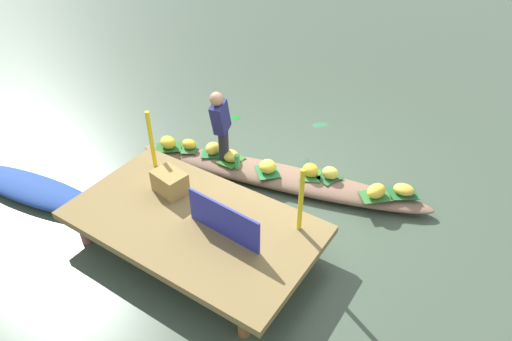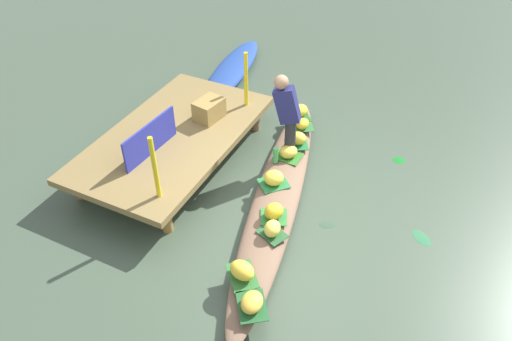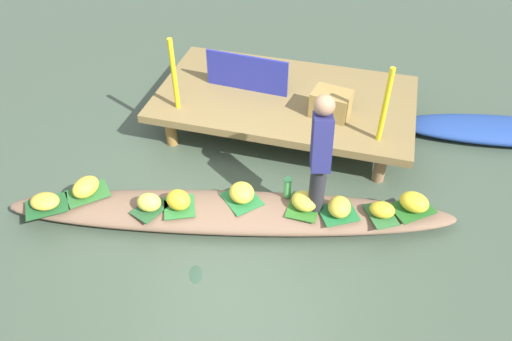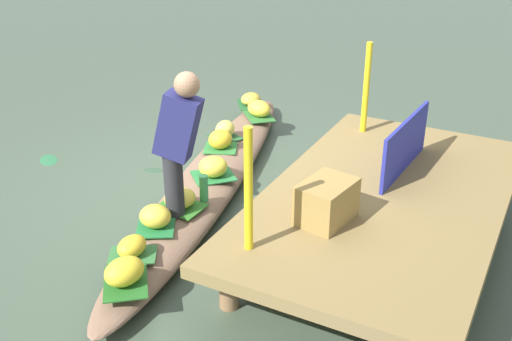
{
  "view_description": "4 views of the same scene",
  "coord_description": "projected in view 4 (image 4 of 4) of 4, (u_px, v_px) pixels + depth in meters",
  "views": [
    {
      "loc": [
        -2.85,
        4.93,
        4.45
      ],
      "look_at": [
        0.18,
        0.3,
        0.34
      ],
      "focal_mm": 32.28,
      "sensor_mm": 36.0,
      "label": 1
    },
    {
      "loc": [
        -4.63,
        -1.96,
        4.7
      ],
      "look_at": [
        0.06,
        0.36,
        0.4
      ],
      "focal_mm": 34.87,
      "sensor_mm": 36.0,
      "label": 2
    },
    {
      "loc": [
        1.19,
        -3.34,
        3.84
      ],
      "look_at": [
        0.21,
        0.26,
        0.53
      ],
      "focal_mm": 34.2,
      "sensor_mm": 36.0,
      "label": 3
    },
    {
      "loc": [
        4.52,
        2.89,
        2.82
      ],
      "look_at": [
        0.17,
        0.6,
        0.43
      ],
      "focal_mm": 43.2,
      "sensor_mm": 36.0,
      "label": 4
    }
  ],
  "objects": [
    {
      "name": "leaf_mat_3",
      "position": [
        221.0,
        148.0,
        6.4
      ],
      "size": [
        0.42,
        0.43,
        0.01
      ],
      "primitive_type": "cube",
      "rotation": [
        0.0,
        0.0,
        0.42
      ],
      "color": "#2E7634",
      "rests_on": "vendor_boat"
    },
    {
      "name": "banana_bunch_0",
      "position": [
        259.0,
        108.0,
        7.19
      ],
      "size": [
        0.3,
        0.36,
        0.19
      ],
      "primitive_type": "ellipsoid",
      "rotation": [
        0.0,
        0.0,
        1.29
      ],
      "color": "yellow",
      "rests_on": "vendor_boat"
    },
    {
      "name": "leaf_mat_0",
      "position": [
        259.0,
        116.0,
        7.24
      ],
      "size": [
        0.51,
        0.51,
        0.01
      ],
      "primitive_type": "cube",
      "rotation": [
        0.0,
        0.0,
        0.75
      ],
      "color": "#2E6B2E",
      "rests_on": "vendor_boat"
    },
    {
      "name": "drifting_plant_2",
      "position": [
        49.0,
        160.0,
        6.68
      ],
      "size": [
        0.34,
        0.36,
        0.01
      ],
      "primitive_type": "ellipsoid",
      "rotation": [
        0.0,
        0.0,
        0.9
      ],
      "color": "#2B6A40",
      "rests_on": "ground"
    },
    {
      "name": "leaf_mat_4",
      "position": [
        156.0,
        226.0,
        4.99
      ],
      "size": [
        0.46,
        0.44,
        0.01
      ],
      "primitive_type": "cube",
      "rotation": [
        0.0,
        0.0,
        0.53
      ],
      "color": "#1F6C35",
      "rests_on": "vendor_boat"
    },
    {
      "name": "leaf_mat_5",
      "position": [
        251.0,
        104.0,
        7.6
      ],
      "size": [
        0.51,
        0.49,
        0.01
      ],
      "primitive_type": "cube",
      "rotation": [
        0.0,
        0.0,
        0.62
      ],
      "color": "#205729",
      "rests_on": "vendor_boat"
    },
    {
      "name": "banana_bunch_1",
      "position": [
        124.0,
        271.0,
        4.26
      ],
      "size": [
        0.35,
        0.3,
        0.19
      ],
      "primitive_type": "ellipsoid",
      "rotation": [
        0.0,
        0.0,
        2.88
      ],
      "color": "yellow",
      "rests_on": "vendor_boat"
    },
    {
      "name": "banana_bunch_5",
      "position": [
        251.0,
        99.0,
        7.57
      ],
      "size": [
        0.33,
        0.28,
        0.14
      ],
      "primitive_type": "ellipsoid",
      "rotation": [
        0.0,
        0.0,
        3.31
      ],
      "color": "gold",
      "rests_on": "vendor_boat"
    },
    {
      "name": "vendor_boat",
      "position": [
        210.0,
        180.0,
        5.99
      ],
      "size": [
        4.74,
        1.65,
        0.23
      ],
      "primitive_type": "ellipsoid",
      "rotation": [
        0.0,
        0.0,
        0.22
      ],
      "color": "#7C5E48",
      "rests_on": "ground"
    },
    {
      "name": "leaf_mat_6",
      "position": [
        133.0,
        255.0,
        4.62
      ],
      "size": [
        0.39,
        0.43,
        0.01
      ],
      "primitive_type": "cube",
      "rotation": [
        0.0,
        0.0,
        2.1
      ],
      "color": "#2F6733",
      "rests_on": "vendor_boat"
    },
    {
      "name": "banana_bunch_2",
      "position": [
        180.0,
        198.0,
        5.24
      ],
      "size": [
        0.36,
        0.35,
        0.17
      ],
      "primitive_type": "ellipsoid",
      "rotation": [
        0.0,
        0.0,
        2.58
      ],
      "color": "gold",
      "rests_on": "vendor_boat"
    },
    {
      "name": "leaf_mat_7",
      "position": [
        225.0,
        137.0,
        6.66
      ],
      "size": [
        0.37,
        0.42,
        0.01
      ],
      "primitive_type": "cube",
      "rotation": [
        0.0,
        0.0,
        1.19
      ],
      "color": "#27562D",
      "rests_on": "vendor_boat"
    },
    {
      "name": "leaf_mat_8",
      "position": [
        213.0,
        176.0,
        5.82
      ],
      "size": [
        0.5,
        0.5,
        0.01
      ],
      "primitive_type": "cube",
      "rotation": [
        0.0,
        0.0,
        2.38
      ],
      "color": "#267338",
      "rests_on": "vendor_boat"
    },
    {
      "name": "banana_bunch_6",
      "position": [
        132.0,
        246.0,
        4.59
      ],
      "size": [
        0.26,
        0.2,
        0.15
      ],
      "primitive_type": "ellipsoid",
      "rotation": [
        0.0,
        0.0,
        0.02
      ],
      "color": "gold",
      "rests_on": "vendor_boat"
    },
    {
      "name": "produce_crate",
      "position": [
        326.0,
        202.0,
        4.51
      ],
      "size": [
        0.49,
        0.39,
        0.31
      ],
      "primitive_type": "cube",
      "rotation": [
        0.0,
        0.0,
        -0.16
      ],
      "color": "olive",
      "rests_on": "dock_platform"
    },
    {
      "name": "leaf_mat_2",
      "position": [
        181.0,
        207.0,
        5.28
      ],
      "size": [
        0.32,
        0.39,
        0.01
      ],
      "primitive_type": "cube",
      "rotation": [
        0.0,
        0.0,
        1.55
      ],
      "color": "#2F6F24",
      "rests_on": "vendor_boat"
    },
    {
      "name": "banana_bunch_8",
      "position": [
        213.0,
        167.0,
        5.77
      ],
      "size": [
        0.37,
        0.37,
        0.19
      ],
      "primitive_type": "ellipsoid",
      "rotation": [
        0.0,
        0.0,
        5.47
      ],
      "color": "yellow",
      "rests_on": "vendor_boat"
    },
    {
      "name": "vendor_person",
      "position": [
        178.0,
        138.0,
        4.85
      ],
      "size": [
        0.27,
        0.43,
        1.25
      ],
      "color": "#28282D",
      "rests_on": "vendor_boat"
    },
    {
      "name": "banana_bunch_4",
      "position": [
        155.0,
        216.0,
        4.95
      ],
      "size": [
        0.27,
        0.3,
        0.19
      ],
      "primitive_type": "ellipsoid",
      "rotation": [
        0.0,
        0.0,
        4.89
      ],
      "color": "yellow",
      "rests_on": "vendor_boat"
    },
    {
      "name": "drifting_plant_0",
      "position": [
        153.0,
        170.0,
        6.45
      ],
      "size": [
        0.2,
        0.25,
        0.01
      ],
      "primitive_type": "ellipsoid",
      "rotation": [
        0.0,
        0.0,
        1.96
      ],
      "color": "#304C38",
      "rests_on": "ground"
    },
    {
      "name": "banana_bunch_7",
      "position": [
        225.0,
        129.0,
        6.62
      ],
      "size": [
        0.27,
        0.22,
        0.19
      ],
      "primitive_type": "ellipsoid",
      "rotation": [
        0.0,
        0.0,
        0.11
      ],
      "color": "#F2DD51",
      "rests_on": "vendor_boat"
    },
    {
      "name": "railing_post_east",
      "position": [
        248.0,
        190.0,
        4.04
      ],
      "size": [
        0.06,
        0.06,
        0.9
      ],
      "primitive_type": "cylinder",
      "color": "yellow",
      "rests_on": "dock_platform"
    },
    {
      "name": "water_bottle",
      "position": [
        204.0,
        188.0,
        5.34
      ],
      "size": [
        0.08,
        0.08,
        0.24
      ],
      "primitive_type": "cylinder",
      "color": "#45AC5A",
      "rests_on": "vendor_boat"
    },
    {
      "name": "leaf_mat_1",
      "position": [
        126.0,
        283.0,
        4.31
      ],
      "size": [
        0.51,
        0.49,
        0.01
      ],
      "primitive_type": "cube",
      "rotation": [
        0.0,
        0.0,
        0.67
      ],
      "color": "#235F21",
      "rests_on": "vendor_boat"
    },
    {
      "name": "railing_post_west",
      "position": [
        366.0,
        88.0,
        5.95
      ],
      "size": [
        0.06,
        0.06,
        0.9
      ],
      "primitive_type": "cylinder",
      "color": "yellow",
      "rests_on": "dock_platform"
    },
    {
      "name": "banana_bunch_3",
      "position": [
        220.0,
        139.0,
        6.36
      ],
      "size": [
        0.32,
        0.3,
        0.2
      ],
      "primitive_type": "ellipsoid",
      "rotation": [
        0.0,
        0.0,
        1.19
      ],
      "color": "yellow",
      "rests_on": "vendor_boat"
    },
    {
      "name": "canal_water",
      "position": [
        210.0,
        191.0,
        6.04
      ],
      "size": [
        40.0,
        40.0,
        0.0
      ],
      "primitive_type": "plane",
      "color": "#40503F",
      "rests_on": "ground"
    },
    {
      "name": "market_banner",
      "position": [
        405.0,
        145.0,
        5.24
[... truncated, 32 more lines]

